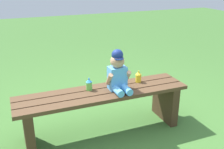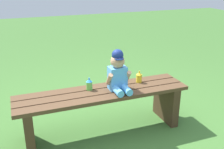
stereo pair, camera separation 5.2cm
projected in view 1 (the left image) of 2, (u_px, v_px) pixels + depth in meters
ground_plane at (103, 131)px, 2.75m from camera, size 16.00×16.00×0.00m
park_bench at (103, 104)px, 2.64m from camera, size 1.69×0.40×0.46m
child_figure at (118, 73)px, 2.56m from camera, size 0.23×0.27×0.40m
sippy_cup_left at (89, 84)px, 2.60m from camera, size 0.06×0.06×0.12m
sippy_cup_right at (138, 77)px, 2.78m from camera, size 0.06×0.06×0.12m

